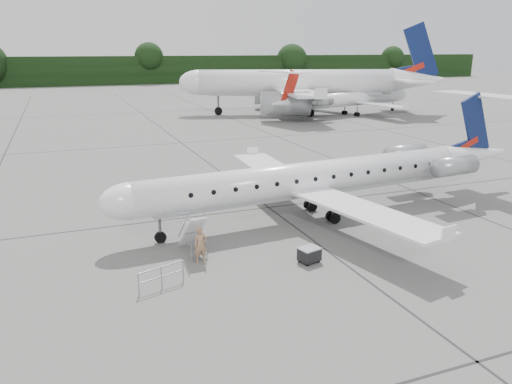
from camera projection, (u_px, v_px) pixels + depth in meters
name	position (u px, v px, depth m)	size (l,w,h in m)	color
ground	(374.00, 241.00, 27.35)	(320.00, 320.00, 0.00)	slate
treeline	(113.00, 71.00, 142.53)	(260.00, 4.00, 8.00)	black
main_regional_jet	(309.00, 162.00, 30.07)	(27.80, 20.01, 7.13)	white
airstair	(192.00, 233.00, 25.44)	(0.85, 2.21, 2.23)	white
passenger	(201.00, 245.00, 24.41)	(0.67, 0.44, 1.85)	#946F51
safety_railing	(162.00, 278.00, 21.89)	(2.20, 0.08, 1.00)	gray
baggage_cart	(309.00, 255.00, 24.55)	(0.96, 0.78, 0.83)	black
bg_narrowbody	(296.00, 70.00, 77.76)	(38.81, 27.95, 13.93)	white
bg_regional_right	(356.00, 92.00, 77.98)	(27.52, 19.82, 7.22)	white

